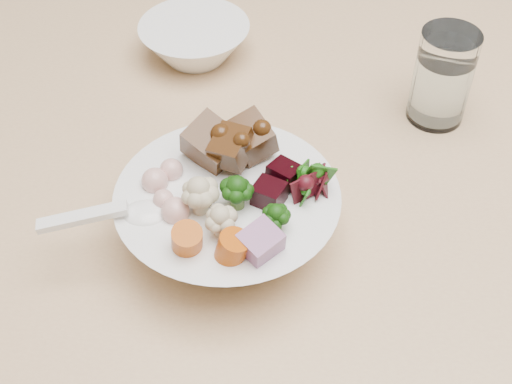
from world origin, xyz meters
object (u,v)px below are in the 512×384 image
dining_table (378,203)px  water_glass (442,80)px  side_bowl (195,41)px  chair_far (407,15)px  food_bowl (230,212)px

dining_table → water_glass: size_ratio=16.60×
water_glass → side_bowl: size_ratio=0.80×
chair_far → food_bowl: size_ratio=4.59×
dining_table → chair_far: bearing=80.3°
dining_table → food_bowl: food_bowl is taller
food_bowl → side_bowl: food_bowl is taller
dining_table → chair_far: size_ratio=1.91×
chair_far → food_bowl: chair_far is taller
chair_far → side_bowl: chair_far is taller
food_bowl → water_glass: bearing=37.3°
water_glass → side_bowl: water_glass is taller
chair_far → water_glass: 0.74m
food_bowl → side_bowl: bearing=98.4°
food_bowl → side_bowl: 0.30m
dining_table → food_bowl: bearing=-140.2°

